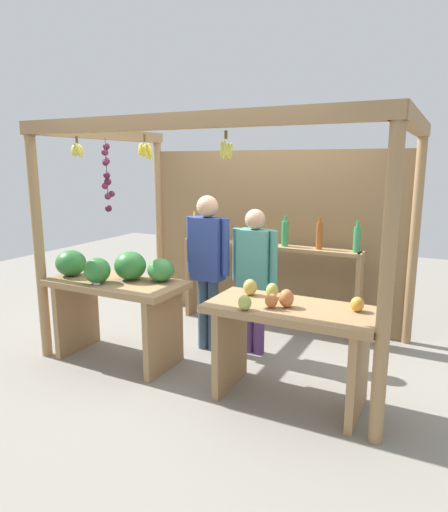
% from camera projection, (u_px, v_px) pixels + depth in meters
% --- Properties ---
extents(ground_plane, '(12.00, 12.00, 0.00)m').
position_uv_depth(ground_plane, '(233.00, 348.00, 4.83)').
color(ground_plane, gray).
rests_on(ground_plane, ground).
extents(market_stall, '(3.35, 2.14, 2.30)m').
position_uv_depth(market_stall, '(251.00, 217.00, 4.97)').
color(market_stall, '#99754C').
rests_on(market_stall, ground).
extents(fruit_counter_left, '(1.39, 0.64, 1.09)m').
position_uv_depth(fruit_counter_left, '(115.00, 288.00, 4.44)').
color(fruit_counter_left, '#99754C').
rests_on(fruit_counter_left, ground).
extents(fruit_counter_right, '(1.36, 0.64, 0.96)m').
position_uv_depth(fruit_counter_right, '(290.00, 331.00, 3.66)').
color(fruit_counter_right, '#99754C').
rests_on(fruit_counter_right, ground).
extents(bottle_shelf_unit, '(2.15, 0.22, 1.35)m').
position_uv_depth(bottle_shelf_unit, '(269.00, 261.00, 5.29)').
color(bottle_shelf_unit, '#99754C').
rests_on(bottle_shelf_unit, ground).
extents(vendor_man, '(0.48, 0.22, 1.61)m').
position_uv_depth(vendor_man, '(208.00, 259.00, 4.63)').
color(vendor_man, '#354C62').
rests_on(vendor_man, ground).
extents(vendor_woman, '(0.48, 0.20, 1.49)m').
position_uv_depth(vendor_woman, '(254.00, 270.00, 4.56)').
color(vendor_woman, '#583672').
rests_on(vendor_woman, ground).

